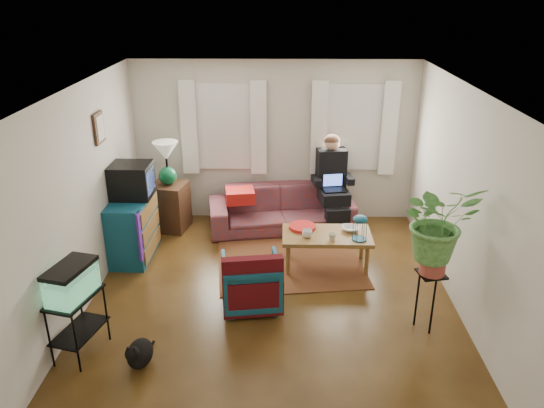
{
  "coord_description": "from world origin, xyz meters",
  "views": [
    {
      "loc": [
        0.12,
        -5.73,
        3.67
      ],
      "look_at": [
        0.0,
        0.4,
        1.1
      ],
      "focal_mm": 35.0,
      "sensor_mm": 36.0,
      "label": 1
    }
  ],
  "objects_px": {
    "sofa": "(281,202)",
    "coffee_table": "(326,250)",
    "armchair": "(251,280)",
    "aquarium_stand": "(79,325)",
    "dresser": "(133,228)",
    "side_table": "(170,206)",
    "plant_stand": "(428,300)"
  },
  "relations": [
    {
      "from": "dresser",
      "to": "coffee_table",
      "type": "height_order",
      "value": "dresser"
    },
    {
      "from": "dresser",
      "to": "armchair",
      "type": "height_order",
      "value": "dresser"
    },
    {
      "from": "coffee_table",
      "to": "armchair",
      "type": "bearing_deg",
      "value": -134.88
    },
    {
      "from": "dresser",
      "to": "armchair",
      "type": "xyz_separation_m",
      "value": [
        1.75,
        -1.24,
        -0.09
      ]
    },
    {
      "from": "sofa",
      "to": "armchair",
      "type": "height_order",
      "value": "sofa"
    },
    {
      "from": "sofa",
      "to": "coffee_table",
      "type": "height_order",
      "value": "sofa"
    },
    {
      "from": "armchair",
      "to": "aquarium_stand",
      "type": "bearing_deg",
      "value": 20.09
    },
    {
      "from": "sofa",
      "to": "dresser",
      "type": "height_order",
      "value": "dresser"
    },
    {
      "from": "sofa",
      "to": "coffee_table",
      "type": "xyz_separation_m",
      "value": [
        0.63,
        -1.26,
        -0.19
      ]
    },
    {
      "from": "coffee_table",
      "to": "plant_stand",
      "type": "height_order",
      "value": "plant_stand"
    },
    {
      "from": "dresser",
      "to": "plant_stand",
      "type": "distance_m",
      "value": 4.12
    },
    {
      "from": "coffee_table",
      "to": "aquarium_stand",
      "type": "bearing_deg",
      "value": -144.65
    },
    {
      "from": "side_table",
      "to": "dresser",
      "type": "height_order",
      "value": "dresser"
    },
    {
      "from": "sofa",
      "to": "aquarium_stand",
      "type": "xyz_separation_m",
      "value": [
        -2.12,
        -3.19,
        -0.09
      ]
    },
    {
      "from": "sofa",
      "to": "side_table",
      "type": "xyz_separation_m",
      "value": [
        -1.77,
        -0.07,
        -0.06
      ]
    },
    {
      "from": "sofa",
      "to": "plant_stand",
      "type": "relative_size",
      "value": 3.2
    },
    {
      "from": "dresser",
      "to": "plant_stand",
      "type": "relative_size",
      "value": 1.39
    },
    {
      "from": "plant_stand",
      "to": "armchair",
      "type": "bearing_deg",
      "value": 168.31
    },
    {
      "from": "aquarium_stand",
      "to": "armchair",
      "type": "bearing_deg",
      "value": 42.94
    },
    {
      "from": "side_table",
      "to": "plant_stand",
      "type": "xyz_separation_m",
      "value": [
        3.43,
        -2.59,
        -0.02
      ]
    },
    {
      "from": "dresser",
      "to": "plant_stand",
      "type": "xyz_separation_m",
      "value": [
        3.77,
        -1.66,
        -0.09
      ]
    },
    {
      "from": "aquarium_stand",
      "to": "armchair",
      "type": "xyz_separation_m",
      "value": [
        1.76,
        0.95,
        0.0
      ]
    },
    {
      "from": "armchair",
      "to": "coffee_table",
      "type": "distance_m",
      "value": 1.4
    },
    {
      "from": "side_table",
      "to": "sofa",
      "type": "bearing_deg",
      "value": 2.12
    },
    {
      "from": "side_table",
      "to": "aquarium_stand",
      "type": "relative_size",
      "value": 1.09
    },
    {
      "from": "dresser",
      "to": "aquarium_stand",
      "type": "distance_m",
      "value": 2.19
    },
    {
      "from": "sofa",
      "to": "aquarium_stand",
      "type": "relative_size",
      "value": 3.25
    },
    {
      "from": "dresser",
      "to": "sofa",
      "type": "bearing_deg",
      "value": 26.5
    },
    {
      "from": "sofa",
      "to": "side_table",
      "type": "height_order",
      "value": "sofa"
    },
    {
      "from": "side_table",
      "to": "plant_stand",
      "type": "relative_size",
      "value": 1.07
    },
    {
      "from": "dresser",
      "to": "side_table",
      "type": "bearing_deg",
      "value": 71.1
    },
    {
      "from": "plant_stand",
      "to": "coffee_table",
      "type": "bearing_deg",
      "value": 126.53
    }
  ]
}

